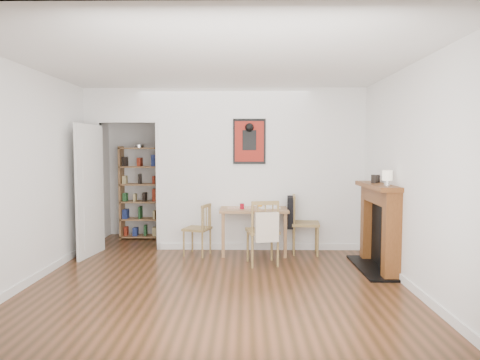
{
  "coord_description": "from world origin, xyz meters",
  "views": [
    {
      "loc": [
        0.34,
        -5.49,
        1.61
      ],
      "look_at": [
        0.26,
        0.6,
        1.19
      ],
      "focal_mm": 32.0,
      "sensor_mm": 36.0,
      "label": 1
    }
  ],
  "objects_px": {
    "chair_front": "(263,232)",
    "notebook": "(269,207)",
    "orange_fruit": "(260,205)",
    "chair_left": "(197,229)",
    "mantel_lamp": "(387,176)",
    "bookshelf": "(140,193)",
    "dining_table": "(254,214)",
    "fireplace": "(380,224)",
    "ceramic_jar_b": "(377,179)",
    "ceramic_jar_a": "(375,179)",
    "red_glass": "(242,206)",
    "chair_right": "(304,223)"
  },
  "relations": [
    {
      "from": "chair_right",
      "to": "orange_fruit",
      "type": "distance_m",
      "value": 0.74
    },
    {
      "from": "notebook",
      "to": "ceramic_jar_b",
      "type": "relative_size",
      "value": 2.94
    },
    {
      "from": "chair_left",
      "to": "bookshelf",
      "type": "xyz_separation_m",
      "value": [
        -1.18,
        1.25,
        0.43
      ]
    },
    {
      "from": "dining_table",
      "to": "fireplace",
      "type": "xyz_separation_m",
      "value": [
        1.69,
        -0.85,
        -0.01
      ]
    },
    {
      "from": "mantel_lamp",
      "to": "dining_table",
      "type": "bearing_deg",
      "value": 143.0
    },
    {
      "from": "bookshelf",
      "to": "orange_fruit",
      "type": "bearing_deg",
      "value": -26.11
    },
    {
      "from": "chair_left",
      "to": "ceramic_jar_b",
      "type": "bearing_deg",
      "value": -10.89
    },
    {
      "from": "chair_front",
      "to": "notebook",
      "type": "xyz_separation_m",
      "value": [
        0.12,
        0.67,
        0.25
      ]
    },
    {
      "from": "chair_front",
      "to": "bookshelf",
      "type": "bearing_deg",
      "value": 140.44
    },
    {
      "from": "chair_front",
      "to": "mantel_lamp",
      "type": "bearing_deg",
      "value": -21.06
    },
    {
      "from": "chair_left",
      "to": "ceramic_jar_a",
      "type": "xyz_separation_m",
      "value": [
        2.52,
        -0.6,
        0.82
      ]
    },
    {
      "from": "chair_front",
      "to": "orange_fruit",
      "type": "distance_m",
      "value": 0.79
    },
    {
      "from": "fireplace",
      "to": "chair_front",
      "type": "bearing_deg",
      "value": 172.72
    },
    {
      "from": "dining_table",
      "to": "red_glass",
      "type": "xyz_separation_m",
      "value": [
        -0.18,
        -0.1,
        0.13
      ]
    },
    {
      "from": "chair_front",
      "to": "fireplace",
      "type": "relative_size",
      "value": 0.74
    },
    {
      "from": "orange_fruit",
      "to": "notebook",
      "type": "height_order",
      "value": "orange_fruit"
    },
    {
      "from": "dining_table",
      "to": "chair_left",
      "type": "distance_m",
      "value": 0.91
    },
    {
      "from": "notebook",
      "to": "mantel_lamp",
      "type": "height_order",
      "value": "mantel_lamp"
    },
    {
      "from": "chair_left",
      "to": "mantel_lamp",
      "type": "relative_size",
      "value": 3.97
    },
    {
      "from": "chair_right",
      "to": "ceramic_jar_b",
      "type": "distance_m",
      "value": 1.33
    },
    {
      "from": "ceramic_jar_a",
      "to": "red_glass",
      "type": "bearing_deg",
      "value": 161.47
    },
    {
      "from": "chair_front",
      "to": "notebook",
      "type": "bearing_deg",
      "value": 80.11
    },
    {
      "from": "notebook",
      "to": "ceramic_jar_b",
      "type": "xyz_separation_m",
      "value": [
        1.48,
        -0.63,
        0.49
      ]
    },
    {
      "from": "chair_left",
      "to": "red_glass",
      "type": "height_order",
      "value": "red_glass"
    },
    {
      "from": "fireplace",
      "to": "notebook",
      "type": "relative_size",
      "value": 3.92
    },
    {
      "from": "orange_fruit",
      "to": "notebook",
      "type": "relative_size",
      "value": 0.26
    },
    {
      "from": "dining_table",
      "to": "mantel_lamp",
      "type": "bearing_deg",
      "value": -37.0
    },
    {
      "from": "chair_front",
      "to": "ceramic_jar_b",
      "type": "bearing_deg",
      "value": 1.54
    },
    {
      "from": "fireplace",
      "to": "ceramic_jar_b",
      "type": "height_order",
      "value": "ceramic_jar_b"
    },
    {
      "from": "chair_left",
      "to": "bookshelf",
      "type": "relative_size",
      "value": 0.47
    },
    {
      "from": "chair_front",
      "to": "notebook",
      "type": "relative_size",
      "value": 2.9
    },
    {
      "from": "fireplace",
      "to": "orange_fruit",
      "type": "distance_m",
      "value": 1.85
    },
    {
      "from": "dining_table",
      "to": "chair_front",
      "type": "relative_size",
      "value": 1.13
    },
    {
      "from": "bookshelf",
      "to": "mantel_lamp",
      "type": "distance_m",
      "value": 4.42
    },
    {
      "from": "red_glass",
      "to": "mantel_lamp",
      "type": "height_order",
      "value": "mantel_lamp"
    },
    {
      "from": "bookshelf",
      "to": "ceramic_jar_b",
      "type": "relative_size",
      "value": 15.48
    },
    {
      "from": "red_glass",
      "to": "mantel_lamp",
      "type": "xyz_separation_m",
      "value": [
        1.83,
        -1.14,
        0.53
      ]
    },
    {
      "from": "ceramic_jar_a",
      "to": "ceramic_jar_b",
      "type": "distance_m",
      "value": 0.12
    },
    {
      "from": "mantel_lamp",
      "to": "ceramic_jar_b",
      "type": "height_order",
      "value": "mantel_lamp"
    },
    {
      "from": "dining_table",
      "to": "bookshelf",
      "type": "bearing_deg",
      "value": 150.93
    },
    {
      "from": "chair_right",
      "to": "chair_front",
      "type": "relative_size",
      "value": 1.0
    },
    {
      "from": "fireplace",
      "to": "notebook",
      "type": "distance_m",
      "value": 1.7
    },
    {
      "from": "fireplace",
      "to": "dining_table",
      "type": "bearing_deg",
      "value": 153.28
    },
    {
      "from": "red_glass",
      "to": "ceramic_jar_b",
      "type": "bearing_deg",
      "value": -15.11
    },
    {
      "from": "notebook",
      "to": "orange_fruit",
      "type": "bearing_deg",
      "value": 154.33
    },
    {
      "from": "fireplace",
      "to": "red_glass",
      "type": "bearing_deg",
      "value": 158.04
    },
    {
      "from": "bookshelf",
      "to": "red_glass",
      "type": "bearing_deg",
      "value": -33.46
    },
    {
      "from": "chair_right",
      "to": "bookshelf",
      "type": "relative_size",
      "value": 0.55
    },
    {
      "from": "dining_table",
      "to": "notebook",
      "type": "height_order",
      "value": "notebook"
    },
    {
      "from": "dining_table",
      "to": "ceramic_jar_b",
      "type": "xyz_separation_m",
      "value": [
        1.71,
        -0.61,
        0.59
      ]
    }
  ]
}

